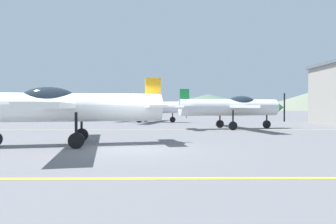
# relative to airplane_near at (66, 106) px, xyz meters

# --- Properties ---
(ground_plane) EXTENTS (400.00, 400.00, 0.00)m
(ground_plane) POSITION_rel_airplane_near_xyz_m (2.94, -0.81, -1.58)
(ground_plane) COLOR slate
(apron_line_near) EXTENTS (80.00, 0.16, 0.01)m
(apron_line_near) POSITION_rel_airplane_near_xyz_m (2.94, -5.64, -1.57)
(apron_line_near) COLOR yellow
(apron_line_near) RESTS_ON ground_plane
(apron_line_far) EXTENTS (80.00, 0.16, 0.01)m
(apron_line_far) POSITION_rel_airplane_near_xyz_m (2.94, 7.99, -1.57)
(apron_line_far) COLOR yellow
(apron_line_far) RESTS_ON ground_plane
(airplane_near) EXTENTS (8.19, 9.35, 2.80)m
(airplane_near) POSITION_rel_airplane_near_xyz_m (0.00, 0.00, 0.00)
(airplane_near) COLOR white
(airplane_near) RESTS_ON ground_plane
(airplane_mid) EXTENTS (8.19, 9.35, 2.80)m
(airplane_mid) POSITION_rel_airplane_near_xyz_m (8.87, 8.88, 0.00)
(airplane_mid) COLOR silver
(airplane_mid) RESTS_ON ground_plane
(airplane_far) EXTENTS (8.19, 9.33, 2.80)m
(airplane_far) POSITION_rel_airplane_near_xyz_m (2.19, 18.28, 0.00)
(airplane_far) COLOR silver
(airplane_far) RESTS_ON ground_plane
(hill_left) EXTENTS (58.83, 58.83, 6.27)m
(hill_left) POSITION_rel_airplane_near_xyz_m (-73.50, 148.84, 1.56)
(hill_left) COLOR slate
(hill_left) RESTS_ON ground_plane
(hill_centerleft) EXTENTS (73.01, 73.01, 6.47)m
(hill_centerleft) POSITION_rel_airplane_near_xyz_m (-14.46, 142.14, 1.66)
(hill_centerleft) COLOR #4C6651
(hill_centerleft) RESTS_ON ground_plane
(hill_centerright) EXTENTS (67.96, 67.96, 8.17)m
(hill_centerright) POSITION_rel_airplane_near_xyz_m (25.52, 134.86, 2.51)
(hill_centerright) COLOR #4C6651
(hill_centerright) RESTS_ON ground_plane
(hill_right) EXTENTS (60.52, 60.52, 9.39)m
(hill_right) POSITION_rel_airplane_near_xyz_m (80.39, 142.92, 3.12)
(hill_right) COLOR slate
(hill_right) RESTS_ON ground_plane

